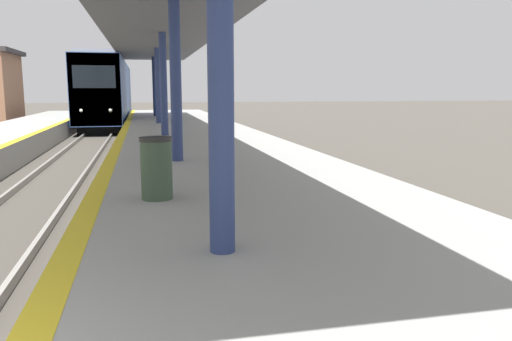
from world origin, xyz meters
TOP-DOWN VIEW (x-y plane):
  - train at (0.00, 36.60)m, footprint 2.69×22.21m
  - station_canopy at (3.19, 16.39)m, footprint 4.18×33.98m
  - trash_bin at (2.61, 5.50)m, footprint 0.49×0.49m

SIDE VIEW (x-z plane):
  - trash_bin at x=2.61m, z-range 0.86..1.81m
  - train at x=0.00m, z-range 0.04..4.72m
  - station_canopy at x=3.19m, z-range 2.61..6.46m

